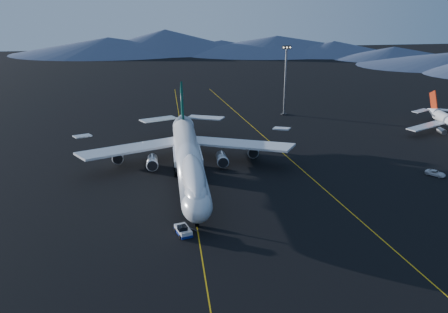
{
  "coord_description": "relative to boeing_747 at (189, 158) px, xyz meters",
  "views": [
    {
      "loc": [
        -6.2,
        -120.69,
        49.97
      ],
      "look_at": [
        9.1,
        -0.63,
        6.0
      ],
      "focal_mm": 40.0,
      "sensor_mm": 36.0,
      "label": 1
    }
  ],
  "objects": [
    {
      "name": "boeing_747",
      "position": [
        0.0,
        0.0,
        0.0
      ],
      "size": [
        59.62,
        72.43,
        19.37
      ],
      "color": "silver",
      "rests_on": "ground"
    },
    {
      "name": "service_van",
      "position": [
        64.98,
        -6.13,
        -5.09
      ],
      "size": [
        5.06,
        5.56,
        1.44
      ],
      "primitive_type": "imported",
      "rotation": [
        0.0,
        0.0,
        0.66
      ],
      "color": "white",
      "rests_on": "ground"
    },
    {
      "name": "taxiway_line_main",
      "position": [
        -0.0,
        -0.03,
        -5.8
      ],
      "size": [
        0.25,
        220.0,
        0.01
      ],
      "primitive_type": "cube",
      "color": "#E5AC0D",
      "rests_on": "ground"
    },
    {
      "name": "ground",
      "position": [
        -0.0,
        -0.03,
        -5.81
      ],
      "size": [
        500.0,
        500.0,
        0.0
      ],
      "primitive_type": "plane",
      "color": "black",
      "rests_on": "ground"
    },
    {
      "name": "floodlight_mast",
      "position": [
        39.87,
        59.52,
        7.35
      ],
      "size": [
        3.21,
        2.41,
        25.98
      ],
      "rotation": [
        0.0,
        0.0,
        0.24
      ],
      "color": "black",
      "rests_on": "ground"
    },
    {
      "name": "taxiway_line_side",
      "position": [
        30.0,
        9.97,
        -5.8
      ],
      "size": [
        28.08,
        198.09,
        0.01
      ],
      "primitive_type": "cube",
      "rotation": [
        0.0,
        0.0,
        0.14
      ],
      "color": "#E5AC0D",
      "rests_on": "ground"
    },
    {
      "name": "pushback_tug",
      "position": [
        -3.0,
        -29.53,
        -5.14
      ],
      "size": [
        3.9,
        5.47,
        2.16
      ],
      "rotation": [
        0.0,
        0.0,
        0.29
      ],
      "color": "silver",
      "rests_on": "ground"
    }
  ]
}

